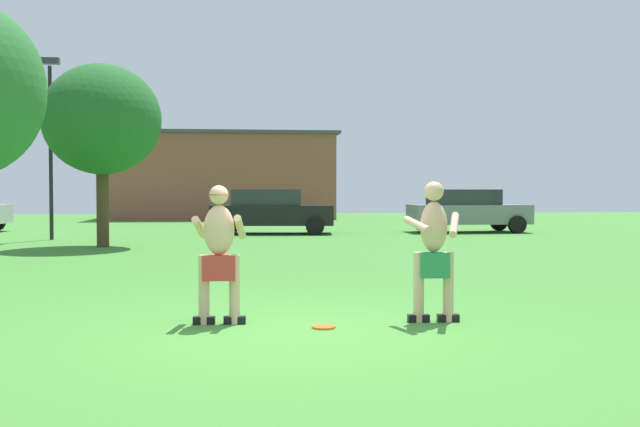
% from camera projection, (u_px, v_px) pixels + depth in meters
% --- Properties ---
extents(ground_plane, '(80.00, 80.00, 0.00)m').
position_uv_depth(ground_plane, '(295.00, 332.00, 8.39)').
color(ground_plane, '#428433').
extents(player_with_cap, '(0.64, 0.59, 1.66)m').
position_uv_depth(player_with_cap, '(219.00, 248.00, 8.86)').
color(player_with_cap, black).
rests_on(player_with_cap, ground_plane).
extents(player_in_green, '(0.70, 0.61, 1.70)m').
position_uv_depth(player_in_green, '(434.00, 248.00, 8.99)').
color(player_in_green, black).
rests_on(player_in_green, ground_plane).
extents(frisbee, '(0.28, 0.28, 0.03)m').
position_uv_depth(frisbee, '(324.00, 327.00, 8.63)').
color(frisbee, orange).
rests_on(frisbee, ground_plane).
extents(car_black_mid_lot, '(4.46, 2.37, 1.58)m').
position_uv_depth(car_black_mid_lot, '(271.00, 211.00, 26.57)').
color(car_black_mid_lot, black).
rests_on(car_black_mid_lot, ground_plane).
extents(car_gray_far_end, '(4.33, 2.09, 1.58)m').
position_uv_depth(car_gray_far_end, '(467.00, 210.00, 27.45)').
color(car_gray_far_end, slate).
rests_on(car_gray_far_end, ground_plane).
extents(lamp_post, '(0.60, 0.24, 5.70)m').
position_uv_depth(lamp_post, '(50.00, 128.00, 23.35)').
color(lamp_post, black).
rests_on(lamp_post, ground_plane).
extents(outbuilding_behind_lot, '(11.85, 6.89, 4.57)m').
position_uv_depth(outbuilding_behind_lot, '(225.00, 176.00, 40.74)').
color(outbuilding_behind_lot, brown).
rests_on(outbuilding_behind_lot, ground_plane).
extents(tree_right_field, '(3.23, 3.23, 5.03)m').
position_uv_depth(tree_right_field, '(102.00, 120.00, 20.47)').
color(tree_right_field, '#4C3823').
rests_on(tree_right_field, ground_plane).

